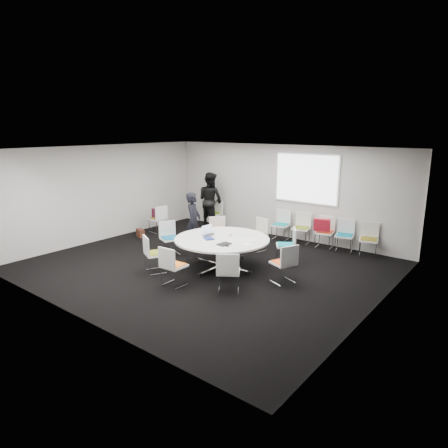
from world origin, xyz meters
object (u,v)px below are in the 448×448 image
Objects in this scene: chair_back_a at (281,230)px; brown_bag at (140,233)px; chair_back_b at (301,234)px; chair_ring_e at (170,245)px; chair_ring_g at (174,273)px; chair_person_back at (214,219)px; chair_back_d at (344,242)px; chair_spare_left at (158,224)px; chair_ring_d at (219,239)px; chair_back_c at (324,238)px; chair_back_e at (368,246)px; cup at (230,235)px; chair_ring_f at (155,261)px; person_back at (210,200)px; chair_ring_a at (283,271)px; laptop at (210,235)px; person_main at (193,222)px; conference_table at (222,246)px; maroon_bag at (157,213)px; chair_ring_b at (286,252)px; chair_ring_c at (257,240)px; chair_ring_h at (228,280)px.

chair_back_a reaches higher than brown_bag.
brown_bag is at bearing 19.76° from chair_back_b.
brown_bag is (-2.01, 0.67, -0.16)m from chair_ring_e.
chair_person_back is (-2.67, 4.54, 0.00)m from chair_ring_g.
chair_spare_left is (-5.49, -1.72, 0.00)m from chair_back_d.
chair_person_back is (-1.75, 1.87, 0.00)m from chair_ring_d.
chair_back_b is at bearing -6.95° from chair_back_c.
chair_spare_left is at bearing -0.43° from chair_back_e.
chair_ring_f is at bearing -126.67° from cup.
chair_ring_f is 4.46m from person_back.
chair_ring_a is 2.08m from laptop.
laptop is (1.11, -0.61, -0.06)m from person_main.
maroon_bag reaches higher than conference_table.
chair_ring_a is at bearing -6.42° from cup.
chair_person_back is (-2.60, -0.02, 0.00)m from chair_back_a.
chair_ring_f is at bearing -129.80° from conference_table.
conference_table is 1.41× the size of person_main.
chair_back_b is 2.87m from cup.
chair_back_d is (2.83, 4.26, 0.00)m from chair_ring_f.
chair_ring_b is at bearing 46.18° from cup.
person_back reaches higher than chair_ring_g.
chair_person_back is 2.20× the size of maroon_bag.
chair_back_e is at bearing 166.18° from chair_back_d.
conference_table is 1.54m from chair_ring_d.
maroon_bag is (-3.61, 2.86, 0.34)m from chair_ring_g.
chair_back_d is 3.77m from laptop.
chair_ring_c is 1.75m from laptop.
chair_back_d is 1.00× the size of chair_back_e.
chair_back_a is 2.84m from cup.
chair_back_c is at bearing 170.76° from chair_back_b.
chair_back_c is (2.93, 3.12, 0.00)m from chair_ring_e.
chair_back_c is 3.08m from cup.
chair_back_d is (1.82, 3.04, -0.27)m from conference_table.
chair_ring_b is 0.55× the size of person_main.
chair_ring_b is 1.00× the size of chair_person_back.
chair_ring_e reaches higher than laptop.
person_back reaches higher than chair_ring_f.
chair_back_e and chair_person_back have the same top height.
chair_ring_h is 2.44× the size of brown_bag.
chair_back_d is at bearing -78.41° from person_main.
chair_ring_b is 1.00× the size of chair_back_b.
chair_ring_d reaches higher than maroon_bag.
chair_ring_h is (2.06, 0.12, 0.00)m from chair_ring_f.
person_main reaches higher than cup.
chair_back_c is (0.20, 4.14, 0.00)m from chair_ring_h.
chair_back_b is at bearing 63.37° from chair_ring_h.
chair_ring_g is at bearing 70.68° from chair_ring_e.
brown_bag is (-2.69, -0.54, -0.16)m from chair_ring_d.
chair_ring_a and chair_ring_g have the same top height.
chair_ring_g is 1.00× the size of chair_back_d.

